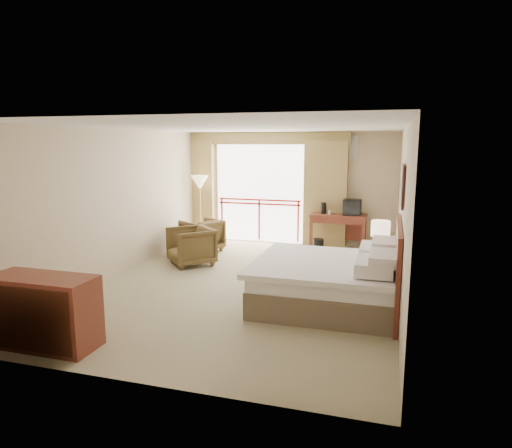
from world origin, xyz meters
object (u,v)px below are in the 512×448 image
(nightstand, at_px, (378,270))
(tv, at_px, (352,207))
(wastebasket, at_px, (318,245))
(side_table, at_px, (179,240))
(table_lamp, at_px, (381,229))
(bed, at_px, (330,281))
(armchair_near, at_px, (191,264))
(floor_lamp, at_px, (200,185))
(dresser, at_px, (43,312))
(armchair_far, at_px, (202,250))
(desk, at_px, (339,222))

(nightstand, distance_m, tv, 2.70)
(wastebasket, relative_size, side_table, 0.52)
(table_lamp, bearing_deg, tv, 105.52)
(wastebasket, bearing_deg, bed, -78.29)
(armchair_near, relative_size, floor_lamp, 0.51)
(side_table, bearing_deg, table_lamp, -9.90)
(armchair_near, bearing_deg, table_lamp, 41.13)
(tv, height_order, dresser, tv)
(table_lamp, bearing_deg, floor_lamp, 151.82)
(bed, relative_size, floor_lamp, 1.28)
(tv, relative_size, armchair_near, 0.47)
(wastebasket, height_order, armchair_far, armchair_far)
(table_lamp, xyz_separation_m, armchair_near, (-3.69, 0.31, -0.99))
(side_table, bearing_deg, bed, -29.43)
(armchair_near, bearing_deg, desk, 85.12)
(bed, bearing_deg, floor_lamp, 135.80)
(nightstand, bearing_deg, table_lamp, 93.83)
(armchair_far, bearing_deg, desk, 139.67)
(wastebasket, bearing_deg, table_lamp, -56.88)
(armchair_far, bearing_deg, table_lamp, 100.03)
(nightstand, bearing_deg, tv, 109.06)
(desk, bearing_deg, wastebasket, -136.91)
(desk, height_order, armchair_far, desk)
(tv, bearing_deg, desk, 171.26)
(desk, relative_size, armchair_near, 1.52)
(tv, bearing_deg, nightstand, -71.97)
(tv, xyz_separation_m, armchair_far, (-3.28, -0.96, -1.01))
(dresser, bearing_deg, floor_lamp, 95.84)
(table_lamp, height_order, wastebasket, table_lamp)
(side_table, xyz_separation_m, floor_lamp, (-0.19, 1.60, 1.02))
(desk, bearing_deg, armchair_near, -143.71)
(bed, xyz_separation_m, tv, (0.00, 3.69, 0.63))
(tv, height_order, armchair_near, tv)
(armchair_near, bearing_deg, floor_lamp, 154.01)
(bed, xyz_separation_m, desk, (-0.30, 3.75, 0.27))
(nightstand, distance_m, dresser, 5.27)
(desk, bearing_deg, nightstand, -71.93)
(wastebasket, bearing_deg, desk, 45.96)
(wastebasket, xyz_separation_m, dresser, (-2.44, -5.78, 0.29))
(tv, bearing_deg, side_table, -150.72)
(desk, relative_size, floor_lamp, 0.77)
(table_lamp, relative_size, tv, 1.43)
(table_lamp, height_order, desk, table_lamp)
(side_table, distance_m, dresser, 4.41)
(tv, height_order, side_table, tv)
(dresser, bearing_deg, wastebasket, 67.89)
(side_table, relative_size, floor_lamp, 0.35)
(wastebasket, height_order, side_table, side_table)
(table_lamp, bearing_deg, armchair_near, 175.17)
(table_lamp, height_order, side_table, table_lamp)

